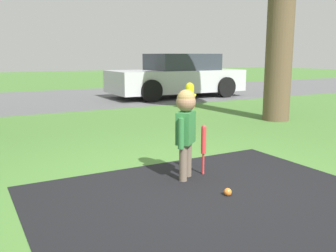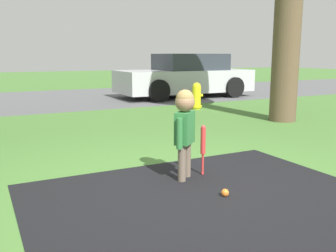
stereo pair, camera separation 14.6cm
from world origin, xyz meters
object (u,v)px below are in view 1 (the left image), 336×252
at_px(child, 186,122).
at_px(fire_hydrant, 190,96).
at_px(sports_ball, 228,192).
at_px(parked_car, 177,77).
at_px(baseball_bat, 204,143).

xyz_separation_m(child, fire_hydrant, (3.01, 4.68, -0.32)).
distance_m(sports_ball, parked_car, 8.97).
bearing_deg(parked_car, baseball_bat, 62.30).
xyz_separation_m(child, baseball_bat, (0.26, 0.03, -0.27)).
bearing_deg(child, parked_car, 18.73).
height_order(child, parked_car, parked_car).
distance_m(sports_ball, fire_hydrant, 6.07).
bearing_deg(sports_ball, child, 98.11).
bearing_deg(child, baseball_bat, -34.89).
bearing_deg(fire_hydrant, parked_car, 66.00).
xyz_separation_m(baseball_bat, sports_ball, (-0.17, -0.67, -0.34)).
xyz_separation_m(child, sports_ball, (0.09, -0.64, -0.61)).
bearing_deg(fire_hydrant, sports_ball, -118.71).
bearing_deg(baseball_bat, parked_car, 61.70).
distance_m(baseball_bat, sports_ball, 0.77).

